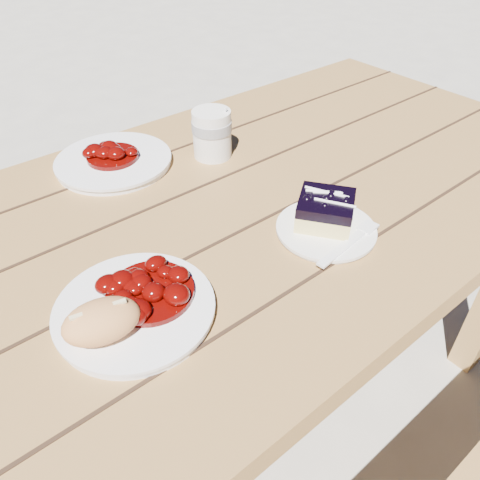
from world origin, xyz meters
TOP-DOWN VIEW (x-y plane):
  - ground at (0.00, 0.00)m, footprint 60.00×60.00m
  - picnic_table at (0.00, -0.00)m, footprint 2.00×1.55m
  - main_plate at (-0.09, -0.13)m, footprint 0.22×0.22m
  - goulash_stew at (-0.06, -0.13)m, footprint 0.13×0.13m
  - bread_roll at (-0.14, -0.15)m, footprint 0.11×0.09m
  - dessert_plate at (0.26, -0.18)m, footprint 0.17×0.17m
  - blueberry_cake at (0.27, -0.16)m, footprint 0.13×0.13m
  - fork_dessert at (0.24, -0.23)m, footprint 0.16×0.04m
  - coffee_cup at (0.27, 0.17)m, footprint 0.08×0.08m
  - second_plate at (0.08, 0.27)m, footprint 0.24×0.24m
  - second_stew at (0.08, 0.27)m, footprint 0.11×0.11m

SIDE VIEW (x-z plane):
  - ground at x=0.00m, z-range 0.00..0.00m
  - picnic_table at x=0.00m, z-range 0.21..0.96m
  - dessert_plate at x=0.26m, z-range 0.75..0.76m
  - main_plate at x=-0.09m, z-range 0.75..0.77m
  - second_plate at x=0.08m, z-range 0.75..0.77m
  - fork_dessert at x=0.24m, z-range 0.76..0.76m
  - blueberry_cake at x=0.27m, z-range 0.76..0.81m
  - goulash_stew at x=-0.06m, z-range 0.77..0.81m
  - second_stew at x=0.08m, z-range 0.77..0.81m
  - bread_roll at x=-0.14m, z-range 0.77..0.82m
  - coffee_cup at x=0.27m, z-range 0.75..0.85m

